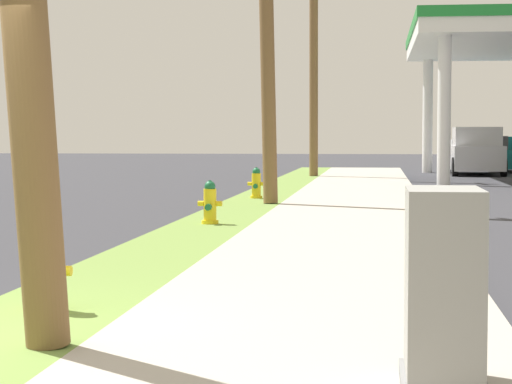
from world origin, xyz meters
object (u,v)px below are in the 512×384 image
at_px(fire_hydrant_second, 210,205).
at_px(fire_hydrant_third, 256,185).
at_px(fire_hydrant_nearest, 48,273).
at_px(car_teal_by_near_pump, 510,156).
at_px(truck_silver_at_forecourt, 475,153).
at_px(utility_cabinet, 443,296).
at_px(utility_pole_background, 314,39).

distance_m(fire_hydrant_second, fire_hydrant_third, 6.96).
relative_size(fire_hydrant_nearest, fire_hydrant_third, 1.00).
xyz_separation_m(fire_hydrant_second, car_teal_by_near_pump, (8.75, 28.85, 0.28)).
height_order(car_teal_by_near_pump, truck_silver_at_forecourt, truck_silver_at_forecourt).
height_order(fire_hydrant_third, utility_cabinet, utility_cabinet).
relative_size(fire_hydrant_nearest, utility_cabinet, 0.62).
xyz_separation_m(utility_pole_background, car_teal_by_near_pump, (8.28, 8.47, -4.48)).
bearing_deg(fire_hydrant_nearest, utility_pole_background, 89.10).
xyz_separation_m(fire_hydrant_second, truck_silver_at_forecourt, (6.88, 25.46, 0.47)).
height_order(fire_hydrant_third, utility_pole_background, utility_pole_background).
bearing_deg(fire_hydrant_third, utility_cabinet, -79.50).
height_order(fire_hydrant_nearest, truck_silver_at_forecourt, truck_silver_at_forecourt).
bearing_deg(car_teal_by_near_pump, truck_silver_at_forecourt, -118.91).
bearing_deg(fire_hydrant_third, car_teal_by_near_pump, 68.11).
relative_size(fire_hydrant_second, fire_hydrant_third, 1.00).
bearing_deg(truck_silver_at_forecourt, car_teal_by_near_pump, 61.09).
distance_m(utility_pole_background, truck_silver_at_forecourt, 9.23).
distance_m(fire_hydrant_second, truck_silver_at_forecourt, 26.38).
bearing_deg(truck_silver_at_forecourt, utility_cabinet, -95.74).
distance_m(utility_cabinet, truck_silver_at_forecourt, 36.39).
distance_m(fire_hydrant_second, utility_pole_background, 20.94).
relative_size(fire_hydrant_second, truck_silver_at_forecourt, 0.14).
distance_m(utility_cabinet, car_teal_by_near_pump, 39.98).
relative_size(utility_pole_background, utility_cabinet, 8.32).
bearing_deg(utility_pole_background, utility_cabinet, -84.92).
height_order(fire_hydrant_second, utility_cabinet, utility_cabinet).
bearing_deg(fire_hydrant_second, truck_silver_at_forecourt, 74.89).
xyz_separation_m(fire_hydrant_third, truck_silver_at_forecourt, (6.92, 18.50, 0.47)).
relative_size(utility_cabinet, truck_silver_at_forecourt, 0.22).
bearing_deg(fire_hydrant_nearest, car_teal_by_near_pump, 76.83).
bearing_deg(car_teal_by_near_pump, fire_hydrant_nearest, -103.17).
height_order(fire_hydrant_second, car_teal_by_near_pump, car_teal_by_near_pump).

